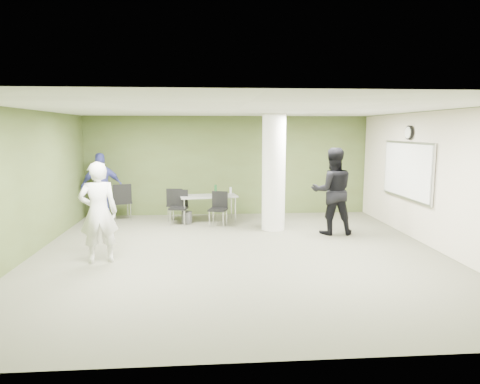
{
  "coord_description": "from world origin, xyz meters",
  "views": [
    {
      "loc": [
        -0.6,
        -8.14,
        2.4
      ],
      "look_at": [
        0.11,
        1.0,
        1.08
      ],
      "focal_mm": 32.0,
      "sensor_mm": 36.0,
      "label": 1
    }
  ],
  "objects": [
    {
      "name": "floor",
      "position": [
        0.0,
        0.0,
        0.0
      ],
      "size": [
        8.0,
        8.0,
        0.0
      ],
      "primitive_type": "plane",
      "color": "#565745",
      "rests_on": "ground"
    },
    {
      "name": "ceiling",
      "position": [
        0.0,
        0.0,
        2.8
      ],
      "size": [
        8.0,
        8.0,
        0.0
      ],
      "primitive_type": "plane",
      "rotation": [
        3.14,
        0.0,
        0.0
      ],
      "color": "white",
      "rests_on": "wall_back"
    },
    {
      "name": "wall_back",
      "position": [
        0.0,
        4.0,
        1.4
      ],
      "size": [
        8.0,
        2.8,
        0.02
      ],
      "primitive_type": "cube",
      "rotation": [
        1.57,
        0.0,
        0.0
      ],
      "color": "#485427",
      "rests_on": "floor"
    },
    {
      "name": "wall_left",
      "position": [
        -4.0,
        0.0,
        1.4
      ],
      "size": [
        0.02,
        8.0,
        2.8
      ],
      "primitive_type": "cube",
      "color": "#485427",
      "rests_on": "floor"
    },
    {
      "name": "wall_right_cream",
      "position": [
        4.0,
        0.0,
        1.4
      ],
      "size": [
        0.02,
        8.0,
        2.8
      ],
      "primitive_type": "cube",
      "color": "beige",
      "rests_on": "floor"
    },
    {
      "name": "column",
      "position": [
        1.0,
        2.0,
        1.4
      ],
      "size": [
        0.56,
        0.56,
        2.8
      ],
      "primitive_type": "cylinder",
      "color": "silver",
      "rests_on": "floor"
    },
    {
      "name": "whiteboard",
      "position": [
        3.92,
        1.2,
        1.5
      ],
      "size": [
        0.05,
        2.3,
        1.3
      ],
      "color": "silver",
      "rests_on": "wall_right_cream"
    },
    {
      "name": "wall_clock",
      "position": [
        3.92,
        1.2,
        2.35
      ],
      "size": [
        0.06,
        0.32,
        0.32
      ],
      "color": "black",
      "rests_on": "wall_right_cream"
    },
    {
      "name": "folding_table",
      "position": [
        -0.55,
        3.02,
        0.65
      ],
      "size": [
        1.55,
        0.85,
        0.95
      ],
      "rotation": [
        0.0,
        0.0,
        0.14
      ],
      "color": "gray",
      "rests_on": "floor"
    },
    {
      "name": "wastebasket",
      "position": [
        -1.14,
        2.83,
        0.15
      ],
      "size": [
        0.27,
        0.27,
        0.31
      ],
      "primitive_type": "cylinder",
      "color": "#4C4C4C",
      "rests_on": "floor"
    },
    {
      "name": "chair_back_left",
      "position": [
        -2.88,
        3.33,
        0.58
      ],
      "size": [
        0.64,
        0.64,
        0.99
      ],
      "rotation": [
        0.0,
        0.0,
        3.5
      ],
      "color": "black",
      "rests_on": "floor"
    },
    {
      "name": "chair_back_right",
      "position": [
        -1.44,
        3.11,
        0.52
      ],
      "size": [
        0.5,
        0.5,
        0.89
      ],
      "rotation": [
        0.0,
        0.0,
        3.01
      ],
      "color": "black",
      "rests_on": "floor"
    },
    {
      "name": "chair_table_left",
      "position": [
        -1.33,
        2.8,
        0.51
      ],
      "size": [
        0.5,
        0.5,
        0.88
      ],
      "rotation": [
        0.0,
        0.0,
        -0.16
      ],
      "color": "black",
      "rests_on": "floor"
    },
    {
      "name": "chair_table_right",
      "position": [
        -0.31,
        2.54,
        0.5
      ],
      "size": [
        0.53,
        0.53,
        0.86
      ],
      "rotation": [
        0.0,
        0.0,
        -0.29
      ],
      "color": "black",
      "rests_on": "floor"
    },
    {
      "name": "woman_white",
      "position": [
        -2.57,
        -0.37,
        0.93
      ],
      "size": [
        0.77,
        0.6,
        1.85
      ],
      "primitive_type": "imported",
      "rotation": [
        0.0,
        0.0,
        3.39
      ],
      "color": "white",
      "rests_on": "floor"
    },
    {
      "name": "man_black",
      "position": [
        2.29,
        1.45,
        1.0
      ],
      "size": [
        1.02,
        0.81,
        2.01
      ],
      "primitive_type": "imported",
      "rotation": [
        0.0,
        0.0,
        3.09
      ],
      "color": "black",
      "rests_on": "floor"
    },
    {
      "name": "man_blue",
      "position": [
        -3.4,
        3.4,
        0.91
      ],
      "size": [
        1.13,
        0.67,
        1.81
      ],
      "primitive_type": "imported",
      "rotation": [
        0.0,
        0.0,
        3.37
      ],
      "color": "#464CAE",
      "rests_on": "floor"
    }
  ]
}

